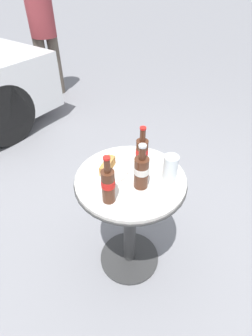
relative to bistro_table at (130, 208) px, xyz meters
name	(u,v)px	position (x,y,z in m)	size (l,w,h in m)	color
ground_plane	(129,258)	(0.00, 0.00, -0.52)	(30.00, 30.00, 0.00)	gray
bistro_table	(130,208)	(0.00, 0.00, 0.00)	(0.59, 0.59, 0.75)	#333333
cola_bottle_left	(141,171)	(-0.02, -0.08, 0.33)	(0.07, 0.07, 0.25)	#4C2819
cola_bottle_right	(142,153)	(0.10, 0.00, 0.33)	(0.07, 0.07, 0.25)	#4C2819
cola_bottle_center	(108,184)	(-0.19, -0.01, 0.33)	(0.06, 0.06, 0.25)	#4C2819
drinking_glass	(170,168)	(0.12, -0.16, 0.30)	(0.08, 0.08, 0.13)	#C68923
lunch_plate_near	(108,169)	(-0.03, 0.12, 0.25)	(0.21, 0.21, 0.07)	white
pedestrian	(42,25)	(1.64, 2.53, 0.41)	(0.34, 0.34, 1.64)	brown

